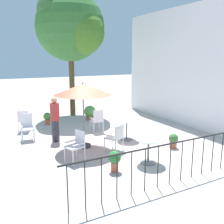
{
  "coord_description": "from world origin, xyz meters",
  "views": [
    {
      "loc": [
        7.65,
        -3.65,
        2.94
      ],
      "look_at": [
        0.0,
        0.47,
        1.07
      ],
      "focal_mm": 40.9,
      "sensor_mm": 36.0,
      "label": 1
    }
  ],
  "objects": [
    {
      "name": "potted_plant_0",
      "position": [
        -3.25,
        1.03,
        0.38
      ],
      "size": [
        0.56,
        0.56,
        0.7
      ],
      "color": "brown",
      "rests_on": "ground"
    },
    {
      "name": "potted_plant_2",
      "position": [
        2.21,
        -0.64,
        0.34
      ],
      "size": [
        0.34,
        0.34,
        0.56
      ],
      "color": "#BF5B42",
      "rests_on": "ground"
    },
    {
      "name": "standing_person",
      "position": [
        -0.96,
        -1.29,
        0.82
      ],
      "size": [
        0.43,
        0.43,
        1.59
      ],
      "color": "#33333D",
      "rests_on": "ground"
    },
    {
      "name": "ground_plane",
      "position": [
        0.0,
        0.0,
        0.0
      ],
      "size": [
        60.0,
        60.0,
        0.0
      ],
      "primitive_type": "plane",
      "color": "#B4AAA6"
    },
    {
      "name": "terrace_railing",
      "position": [
        3.4,
        -0.0,
        0.68
      ],
      "size": [
        0.03,
        4.98,
        1.01
      ],
      "color": "black",
      "rests_on": "ground"
    },
    {
      "name": "patio_chair_2",
      "position": [
        0.91,
        0.12,
        0.5
      ],
      "size": [
        0.63,
        0.63,
        0.87
      ],
      "color": "silver",
      "rests_on": "ground"
    },
    {
      "name": "cafe_table_0",
      "position": [
        0.08,
        1.02,
        0.52
      ],
      "size": [
        0.8,
        0.8,
        0.74
      ],
      "color": "white",
      "rests_on": "ground"
    },
    {
      "name": "patio_umbrella_0",
      "position": [
        0.08,
        -0.63,
        1.91
      ],
      "size": [
        1.86,
        1.86,
        2.17
      ],
      "color": "#2D2D2D",
      "rests_on": "ground"
    },
    {
      "name": "cafe_table_1",
      "position": [
        2.18,
        0.45,
        0.51
      ],
      "size": [
        0.79,
        0.79,
        0.73
      ],
      "color": "silver",
      "rests_on": "ground"
    },
    {
      "name": "patio_chair_1",
      "position": [
        -1.29,
        0.5,
        0.52
      ],
      "size": [
        0.46,
        0.46,
        0.92
      ],
      "color": "silver",
      "rests_on": "ground"
    },
    {
      "name": "potted_plant_1",
      "position": [
        -3.39,
        -0.97,
        0.32
      ],
      "size": [
        0.34,
        0.34,
        0.54
      ],
      "color": "#BC5630",
      "rests_on": "ground"
    },
    {
      "name": "patio_chair_3",
      "position": [
        1.12,
        -1.27,
        0.53
      ],
      "size": [
        0.54,
        0.56,
        0.91
      ],
      "color": "silver",
      "rests_on": "ground"
    },
    {
      "name": "villa_facade",
      "position": [
        0.0,
        4.45,
        2.53
      ],
      "size": [
        9.51,
        0.3,
        5.06
      ],
      "primitive_type": "cube",
      "color": "white",
      "rests_on": "ground"
    },
    {
      "name": "shade_tree",
      "position": [
        -4.61,
        0.72,
        4.4
      ],
      "size": [
        3.49,
        3.32,
        6.04
      ],
      "color": "brown",
      "rests_on": "ground"
    },
    {
      "name": "patio_chair_4",
      "position": [
        -1.62,
        -2.14,
        0.52
      ],
      "size": [
        0.53,
        0.47,
        0.95
      ],
      "color": "white",
      "rests_on": "ground"
    },
    {
      "name": "potted_plant_3",
      "position": [
        1.56,
        1.92,
        0.27
      ],
      "size": [
        0.31,
        0.32,
        0.49
      ],
      "color": "#BC5F40",
      "rests_on": "ground"
    },
    {
      "name": "patio_chair_0",
      "position": [
        -2.74,
        -2.06,
        0.51
      ],
      "size": [
        0.62,
        0.58,
        0.88
      ],
      "color": "silver",
      "rests_on": "ground"
    }
  ]
}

